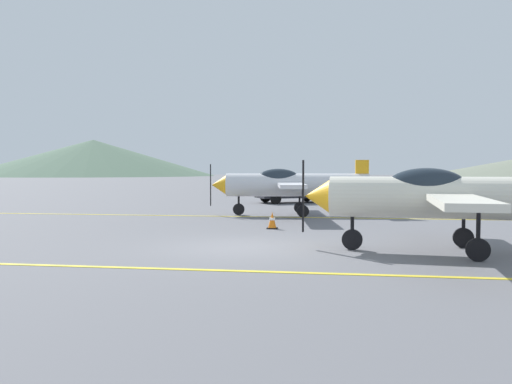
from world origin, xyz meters
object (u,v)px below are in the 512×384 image
object	(u,v)px
airplane_mid	(291,184)
traffic_cone_front	(272,220)
airplane_near	(450,196)
car_sedan	(292,189)

from	to	relation	value
airplane_mid	traffic_cone_front	distance (m)	5.53
airplane_near	traffic_cone_front	world-z (taller)	airplane_near
airplane_near	airplane_mid	xyz separation A→B (m)	(-4.68, 9.95, 0.00)
airplane_near	traffic_cone_front	bearing A→B (deg)	137.17
airplane_mid	traffic_cone_front	size ratio (longest dim) A/B	14.11
airplane_near	traffic_cone_front	size ratio (longest dim) A/B	14.10
airplane_near	car_sedan	distance (m)	19.43
car_sedan	traffic_cone_front	xyz separation A→B (m)	(0.38, -14.15, -0.56)
airplane_near	traffic_cone_front	distance (m)	6.77
traffic_cone_front	airplane_mid	bearing A→B (deg)	87.72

